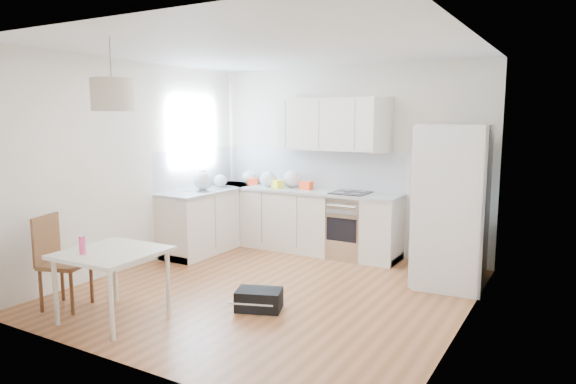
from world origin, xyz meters
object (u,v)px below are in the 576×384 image
at_px(refrigerator, 453,205).
at_px(gym_bag, 259,300).
at_px(dining_table, 112,258).
at_px(dining_chair, 65,262).

bearing_deg(refrigerator, gym_bag, -134.23).
distance_m(refrigerator, dining_table, 3.84).
height_order(refrigerator, gym_bag, refrigerator).
xyz_separation_m(dining_chair, gym_bag, (1.77, 0.95, -0.38)).
bearing_deg(gym_bag, dining_chair, -172.15).
height_order(dining_chair, gym_bag, dining_chair).
bearing_deg(gym_bag, refrigerator, 30.75).
height_order(dining_table, dining_chair, dining_chair).
relative_size(refrigerator, gym_bag, 4.11).
bearing_deg(dining_table, dining_chair, -179.58).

